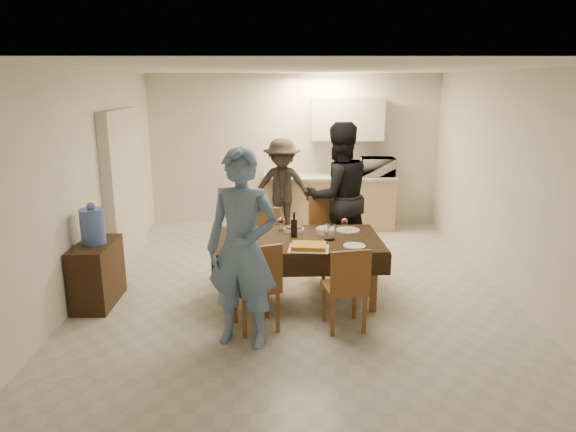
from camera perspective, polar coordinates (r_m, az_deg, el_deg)
name	(u,v)px	position (r m, az deg, el deg)	size (l,w,h in m)	color
floor	(297,287)	(6.41, 1.06, -7.88)	(5.00, 6.00, 0.02)	#9D9D98
ceiling	(299,69)	(5.92, 1.19, 16.04)	(5.00, 6.00, 0.02)	white
wall_back	(294,150)	(8.99, 0.64, 7.30)	(5.00, 0.02, 2.60)	silver
wall_front	(310,280)	(3.14, 2.51, -7.07)	(5.00, 0.02, 2.60)	silver
wall_left	(85,184)	(6.47, -21.65, 3.32)	(0.02, 6.00, 2.60)	silver
wall_right	(510,184)	(6.59, 23.46, 3.33)	(0.02, 6.00, 2.60)	silver
stub_partition	(124,185)	(7.60, -17.73, 3.31)	(0.15, 1.40, 2.10)	beige
kitchen_base_cabinet	(329,203)	(8.86, 4.54, 1.43)	(2.20, 0.60, 0.86)	tan
kitchen_worktop	(329,177)	(8.77, 4.60, 4.32)	(2.24, 0.64, 0.05)	#9C9B97
upper_cabinet	(347,119)	(8.82, 6.63, 10.66)	(1.20, 0.34, 0.70)	silver
dining_table	(298,241)	(5.87, 1.17, -2.81)	(1.92, 1.17, 0.73)	black
chair_near_left	(255,278)	(5.12, -3.67, -6.94)	(0.55, 0.56, 0.51)	brown
chair_near_right	(346,281)	(5.17, 6.43, -7.18)	(0.47, 0.48, 0.48)	brown
chair_far_left	(262,237)	(6.56, -2.93, -2.40)	(0.48, 0.49, 0.47)	brown
chair_far_right	(332,231)	(6.54, 4.96, -1.64)	(0.59, 0.60, 0.55)	brown
console	(97,274)	(6.23, -20.41, -6.01)	(0.39, 0.78, 0.72)	black
water_jug	(93,226)	(6.06, -20.88, -1.08)	(0.26, 0.26, 0.40)	#5275D2
wine_bottle	(294,224)	(5.86, 0.67, -0.93)	(0.08, 0.08, 0.30)	black
water_pitcher	(330,232)	(5.80, 4.64, -1.77)	(0.12, 0.12, 0.18)	white
savoury_tart	(309,246)	(5.49, 2.32, -3.40)	(0.42, 0.32, 0.05)	#BA8D36
salad_bowl	(324,231)	(6.04, 3.97, -1.67)	(0.18, 0.18, 0.07)	silver
mushroom_dish	(294,230)	(6.12, 0.63, -1.54)	(0.22, 0.22, 0.04)	silver
wine_glass_a	(249,236)	(5.60, -4.40, -2.24)	(0.09, 0.09, 0.21)	white
wine_glass_b	(344,225)	(6.11, 6.27, -1.00)	(0.08, 0.08, 0.17)	white
wine_glass_c	(281,223)	(6.12, -0.77, -0.84)	(0.08, 0.08, 0.18)	white
plate_near_left	(244,246)	(5.59, -4.93, -3.33)	(0.29, 0.29, 0.02)	silver
plate_near_right	(354,246)	(5.62, 7.39, -3.30)	(0.24, 0.24, 0.01)	silver
plate_far_left	(248,230)	(6.16, -4.50, -1.60)	(0.26, 0.26, 0.02)	silver
plate_far_right	(348,230)	(6.19, 6.66, -1.57)	(0.28, 0.28, 0.02)	silver
microwave	(378,167)	(8.85, 9.94, 5.42)	(0.56, 0.38, 0.31)	silver
person_near	(243,249)	(4.80, -5.08, -3.66)	(0.70, 0.46, 1.91)	#5D7CAE
person_far	(338,197)	(6.84, 5.56, 2.16)	(0.96, 0.74, 1.97)	black
person_kitchen	(282,188)	(8.31, -0.66, 3.16)	(1.03, 0.59, 1.59)	black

